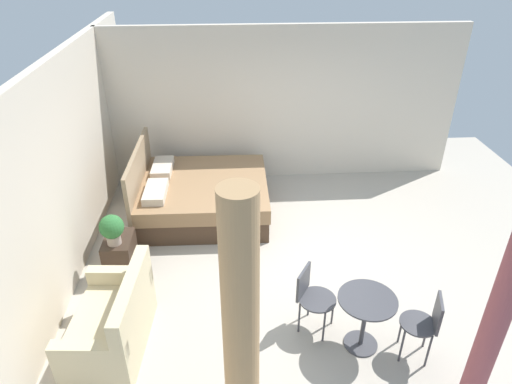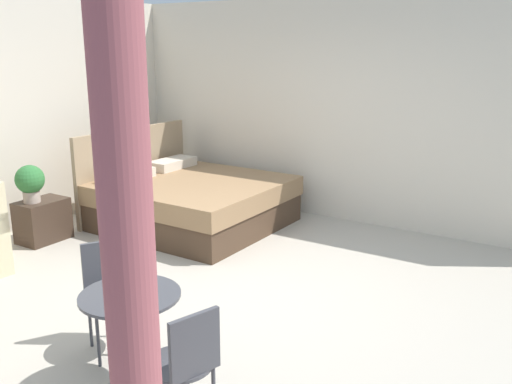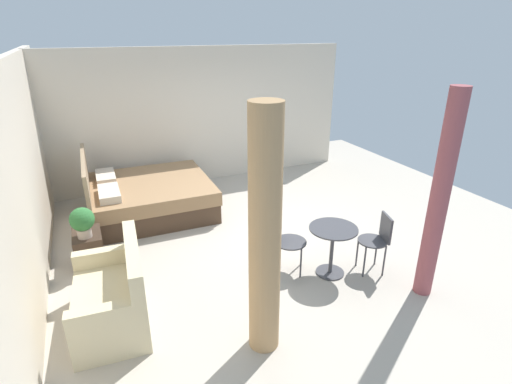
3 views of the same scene
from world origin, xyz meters
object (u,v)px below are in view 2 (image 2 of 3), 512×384
(potted_plant, at_px, (30,181))
(balcony_table, at_px, (132,324))
(cafe_chair_near_couch, at_px, (110,285))
(bed, at_px, (190,200))
(nightstand, at_px, (43,221))
(cafe_chair_near_window, at_px, (186,361))

(potted_plant, xyz_separation_m, balcony_table, (-1.48, -2.98, -0.24))
(potted_plant, distance_m, cafe_chair_near_couch, 2.71)
(bed, relative_size, cafe_chair_near_couch, 2.60)
(bed, distance_m, balcony_table, 3.53)
(nightstand, relative_size, balcony_table, 0.79)
(balcony_table, distance_m, cafe_chair_near_window, 0.63)
(bed, height_order, potted_plant, bed)
(nightstand, height_order, cafe_chair_near_window, cafe_chair_near_window)
(cafe_chair_near_couch, bearing_deg, potted_plant, 64.83)
(nightstand, distance_m, cafe_chair_near_window, 3.99)
(potted_plant, relative_size, balcony_table, 0.62)
(potted_plant, bearing_deg, cafe_chair_near_window, -114.92)
(balcony_table, relative_size, cafe_chair_near_window, 0.83)
(bed, height_order, balcony_table, bed)
(cafe_chair_near_window, bearing_deg, nightstand, 63.67)
(bed, distance_m, nightstand, 1.74)
(cafe_chair_near_couch, bearing_deg, nightstand, 62.79)
(bed, bearing_deg, cafe_chair_near_couch, -152.43)
(balcony_table, bearing_deg, cafe_chair_near_window, -107.42)
(nightstand, bearing_deg, bed, -37.33)
(cafe_chair_near_window, bearing_deg, potted_plant, 65.08)
(potted_plant, xyz_separation_m, cafe_chair_near_window, (-1.66, -3.58, -0.21))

